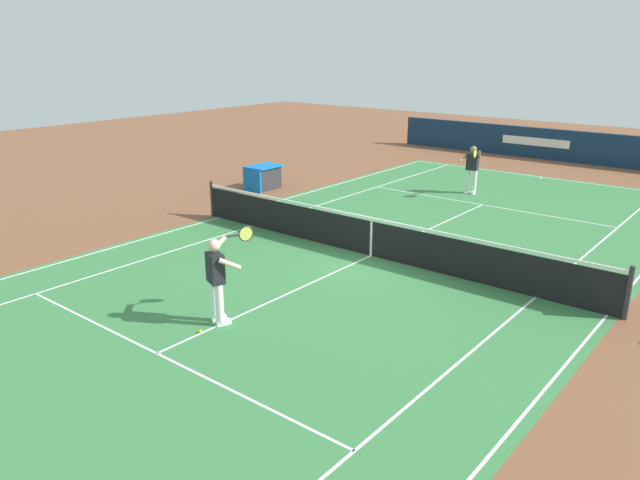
{
  "coord_description": "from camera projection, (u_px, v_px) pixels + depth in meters",
  "views": [
    {
      "loc": [
        11.81,
        7.9,
        4.98
      ],
      "look_at": [
        1.98,
        -0.02,
        0.9
      ],
      "focal_mm": 34.14,
      "sensor_mm": 36.0,
      "label": 1
    }
  ],
  "objects": [
    {
      "name": "ground_plane",
      "position": [
        371.0,
        256.0,
        15.0
      ],
      "size": [
        60.0,
        60.0,
        0.0
      ],
      "primitive_type": "plane",
      "color": "brown"
    },
    {
      "name": "tennis_ball",
      "position": [
        201.0,
        331.0,
        10.97
      ],
      "size": [
        0.07,
        0.07,
        0.07
      ],
      "primitive_type": "sphere",
      "color": "#CCE01E",
      "rests_on": "ground_plane"
    },
    {
      "name": "court_line_markings",
      "position": [
        371.0,
        256.0,
        15.0
      ],
      "size": [
        23.85,
        11.05,
        0.01
      ],
      "color": "white",
      "rests_on": "ground_plane"
    },
    {
      "name": "stadium_barrier",
      "position": [
        577.0,
        147.0,
        26.56
      ],
      "size": [
        0.26,
        17.0,
        1.38
      ],
      "color": "#112D4C",
      "rests_on": "ground_plane"
    },
    {
      "name": "tennis_player_far",
      "position": [
        472.0,
        167.0,
        20.97
      ],
      "size": [
        1.04,
        0.79,
        1.7
      ],
      "color": "white",
      "rests_on": "ground_plane"
    },
    {
      "name": "equipment_cart_tarped",
      "position": [
        263.0,
        177.0,
        21.76
      ],
      "size": [
        1.25,
        0.84,
        0.85
      ],
      "color": "#2D2D33",
      "rests_on": "ground_plane"
    },
    {
      "name": "tennis_player_near",
      "position": [
        217.0,
        276.0,
        11.13
      ],
      "size": [
        1.18,
        0.74,
        1.7
      ],
      "color": "white",
      "rests_on": "ground_plane"
    },
    {
      "name": "court_slab",
      "position": [
        371.0,
        256.0,
        15.0
      ],
      "size": [
        24.2,
        11.4,
        0.0
      ],
      "primitive_type": "cube",
      "color": "#387A42",
      "rests_on": "ground_plane"
    },
    {
      "name": "tennis_net",
      "position": [
        372.0,
        237.0,
        14.85
      ],
      "size": [
        0.1,
        11.7,
        1.08
      ],
      "color": "#2D2D33",
      "rests_on": "ground_plane"
    }
  ]
}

